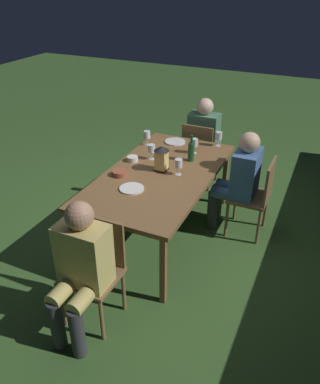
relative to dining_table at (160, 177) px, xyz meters
The scene contains 19 objects.
ground_plane 0.70m from the dining_table, ahead, with size 16.00×16.00×0.00m, color #385B28.
dining_table is the anchor object (origin of this frame).
chair_side_right_a 1.03m from the dining_table, 115.87° to the left, with size 0.42×0.40×0.87m.
person_in_blue 0.84m from the dining_table, 121.74° to the left, with size 0.38×0.47×1.15m.
chair_head_far 1.24m from the dining_table, ahead, with size 0.40×0.42×0.87m.
person_in_mustard 1.42m from the dining_table, ahead, with size 0.48×0.38×1.15m.
chair_head_near 1.24m from the dining_table, behind, with size 0.40×0.42×0.87m.
person_in_green 1.42m from the dining_table, behind, with size 0.48×0.38×1.15m.
lantern_centerpiece 0.21m from the dining_table, behind, with size 0.15×0.15×0.27m.
green_bottle_on_table 0.46m from the dining_table, 155.19° to the left, with size 0.07×0.07×0.29m.
wine_glass_a 0.37m from the dining_table, 139.74° to the right, with size 0.08×0.08×0.17m.
wine_glass_b 0.97m from the dining_table, 159.95° to the left, with size 0.08×0.08×0.17m.
wine_glass_c 0.75m from the dining_table, 143.60° to the right, with size 0.08×0.08×0.17m.
wine_glass_d 0.63m from the dining_table, 166.45° to the left, with size 0.08×0.08×0.17m.
wine_glass_e 0.25m from the dining_table, 100.91° to the left, with size 0.08×0.08×0.17m.
plate_a 0.81m from the dining_table, 168.16° to the right, with size 0.24×0.24×0.01m, color silver.
plate_b 0.43m from the dining_table, 13.28° to the right, with size 0.23×0.23×0.01m, color white.
bowl_olives 0.41m from the dining_table, 108.39° to the right, with size 0.12×0.12×0.05m.
bowl_bread 0.41m from the dining_table, 57.28° to the right, with size 0.15×0.15×0.05m.
Camera 1 is at (3.18, 1.45, 2.54)m, focal length 36.48 mm.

